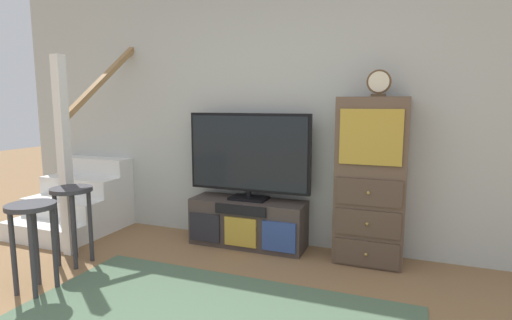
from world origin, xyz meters
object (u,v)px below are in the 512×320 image
object	(u,v)px
side_cabinet	(371,182)
bar_stool_far	(72,207)
bar_stool_near	(32,226)
media_console	(248,223)
television	(249,154)
desk_clock	(379,83)

from	to	relation	value
side_cabinet	bar_stool_far	world-z (taller)	side_cabinet
bar_stool_near	bar_stool_far	bearing A→B (deg)	105.83
media_console	bar_stool_near	xyz separation A→B (m)	(-1.09, -1.46, 0.27)
media_console	side_cabinet	world-z (taller)	side_cabinet
television	bar_stool_far	world-z (taller)	television
bar_stool_near	television	bearing A→B (deg)	53.73
bar_stool_far	television	bearing A→B (deg)	38.28
side_cabinet	desk_clock	xyz separation A→B (m)	(0.03, -0.01, 0.83)
media_console	side_cabinet	bearing A→B (deg)	0.52
side_cabinet	bar_stool_far	bearing A→B (deg)	-157.96
television	bar_stool_far	size ratio (longest dim) A/B	1.81
television	bar_stool_near	xyz separation A→B (m)	(-1.09, -1.48, -0.40)
media_console	bar_stool_near	world-z (taller)	bar_stool_near
bar_stool_far	bar_stool_near	bearing A→B (deg)	-74.17
television	bar_stool_near	distance (m)	1.88
television	desk_clock	size ratio (longest dim) A/B	5.53
bar_stool_far	side_cabinet	bearing A→B (deg)	22.04
media_console	television	world-z (taller)	television
bar_stool_far	media_console	bearing A→B (deg)	37.59
bar_stool_far	desk_clock	bearing A→B (deg)	21.44
desk_clock	bar_stool_far	xyz separation A→B (m)	(-2.40, -0.94, -1.04)
media_console	side_cabinet	distance (m)	1.24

